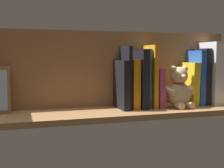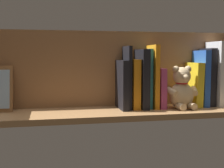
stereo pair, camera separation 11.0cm
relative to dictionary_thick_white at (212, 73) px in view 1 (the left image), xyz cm
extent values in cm
cube|color=#A87A4C|center=(46.91, 2.73, -14.70)|extent=(113.46, 25.67, 2.20)
cube|color=#92633D|center=(46.91, -7.86, 2.14)|extent=(113.46, 1.50, 31.48)
cube|color=white|center=(0.00, 0.00, 0.00)|extent=(5.39, 13.21, 27.20)
cube|color=black|center=(4.51, -1.01, -1.43)|extent=(2.70, 11.39, 24.34)
cube|color=blue|center=(7.57, -0.64, -1.87)|extent=(2.49, 12.14, 23.47)
cube|color=yellow|center=(10.80, -0.55, -4.42)|extent=(3.47, 12.31, 18.42)
ellipsoid|color=#D1B284|center=(18.49, 4.11, -8.38)|extent=(10.40, 9.42, 10.44)
sphere|color=#D1B284|center=(18.49, 4.11, -0.47)|extent=(7.18, 7.18, 7.18)
sphere|color=#D1B284|center=(15.80, 3.96, 2.23)|extent=(2.77, 2.77, 2.77)
sphere|color=#D1B284|center=(21.18, 4.27, 2.23)|extent=(2.77, 2.77, 2.77)
sphere|color=beige|center=(18.32, 7.16, -1.00)|extent=(2.77, 2.77, 2.77)
cylinder|color=#D1B284|center=(13.46, 5.14, -6.55)|extent=(3.82, 5.62, 3.86)
cylinder|color=#D1B284|center=(23.37, 5.70, -6.55)|extent=(4.27, 5.68, 3.86)
cylinder|color=#D1B284|center=(15.89, 8.41, -12.21)|extent=(2.99, 4.07, 2.77)
cylinder|color=#D1B284|center=(20.59, 8.68, -12.21)|extent=(2.99, 4.07, 2.77)
torus|color=red|center=(18.49, 4.11, -3.32)|extent=(5.02, 5.02, 0.82)
cube|color=#B23F72|center=(26.65, -0.27, -5.52)|extent=(2.59, 12.88, 16.17)
cube|color=orange|center=(29.24, -0.45, -0.80)|extent=(1.82, 12.51, 25.59)
cube|color=teal|center=(31.36, -1.22, -1.62)|extent=(1.49, 10.97, 23.96)
cube|color=black|center=(34.00, -0.03, -1.71)|extent=(2.87, 13.36, 23.79)
cube|color=orange|center=(37.38, -0.59, -3.71)|extent=(2.95, 12.24, 19.78)
cube|color=black|center=(39.99, -0.83, -1.07)|extent=(1.32, 11.75, 25.05)
cube|color=black|center=(42.34, 0.39, -3.89)|extent=(2.45, 14.19, 19.42)
camera|label=1|loc=(81.53, 114.96, 7.33)|focal=48.70mm
camera|label=2|loc=(70.83, 117.71, 7.33)|focal=48.70mm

